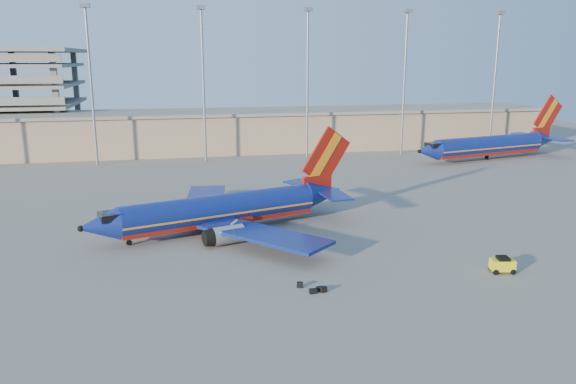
# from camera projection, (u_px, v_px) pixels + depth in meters

# --- Properties ---
(ground) EXTENTS (220.00, 220.00, 0.00)m
(ground) POSITION_uv_depth(u_px,v_px,m) (274.00, 229.00, 65.30)
(ground) COLOR slate
(ground) RESTS_ON ground
(terminal_building) EXTENTS (122.00, 16.00, 8.50)m
(terminal_building) POSITION_uv_depth(u_px,v_px,m) (272.00, 129.00, 121.49)
(terminal_building) COLOR #88735E
(terminal_building) RESTS_ON ground
(light_mast_row) EXTENTS (101.60, 1.60, 28.65)m
(light_mast_row) POSITION_uv_depth(u_px,v_px,m) (256.00, 68.00, 105.99)
(light_mast_row) COLOR gray
(light_mast_row) RESTS_ON ground
(aircraft_main) EXTENTS (32.24, 30.52, 11.25)m
(aircraft_main) POSITION_uv_depth(u_px,v_px,m) (226.00, 210.00, 64.43)
(aircraft_main) COLOR navy
(aircraft_main) RESTS_ON ground
(aircraft_second) EXTENTS (35.41, 15.92, 12.16)m
(aircraft_second) POSITION_uv_depth(u_px,v_px,m) (491.00, 145.00, 109.47)
(aircraft_second) COLOR navy
(aircraft_second) RESTS_ON ground
(baggage_tug) EXTENTS (2.33, 1.64, 1.54)m
(baggage_tug) POSITION_uv_depth(u_px,v_px,m) (503.00, 264.00, 51.94)
(baggage_tug) COLOR yellow
(baggage_tug) RESTS_ON ground
(luggage_pile) EXTENTS (2.36, 1.92, 0.49)m
(luggage_pile) POSITION_uv_depth(u_px,v_px,m) (314.00, 289.00, 47.92)
(luggage_pile) COLOR black
(luggage_pile) RESTS_ON ground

